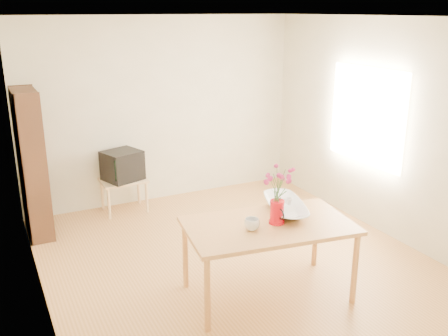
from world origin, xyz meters
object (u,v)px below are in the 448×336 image
table (269,231)px  mug (252,224)px  pitcher (277,213)px  television (122,165)px  bowl (286,187)px

table → mug: mug is taller
pitcher → mug: 0.29m
table → mug: size_ratio=12.03×
pitcher → television: pitcher is taller
mug → television: same height
pitcher → table: bearing=170.4°
table → bowl: (0.32, 0.21, 0.32)m
table → television: size_ratio=2.93×
table → television: bearing=111.9°
table → television: television is taller
mug → bowl: bowl is taller
pitcher → mug: size_ratio=1.64×
table → pitcher: size_ratio=7.31×
pitcher → television: bearing=108.6°
pitcher → mug: bearing=-170.5°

